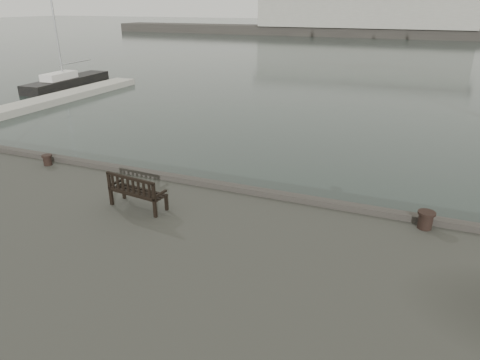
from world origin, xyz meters
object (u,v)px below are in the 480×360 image
object	(u,v)px
bollard_left	(47,160)
bollard_right	(426,220)
yacht_b	(68,84)
bench	(138,198)

from	to	relation	value
bollard_left	bollard_right	distance (m)	12.80
yacht_b	bench	bearing A→B (deg)	-46.44
bench	bollard_left	xyz separation A→B (m)	(-5.13, 1.70, -0.13)
bench	bollard_right	world-z (taller)	bench
bollard_left	bollard_right	world-z (taller)	bollard_right
bollard_left	yacht_b	xyz separation A→B (m)	(-17.25, 19.28, -1.50)
bollard_left	bollard_right	xyz separation A→B (m)	(12.80, 0.15, 0.05)
bollard_right	bench	bearing A→B (deg)	-166.41
bollard_left	yacht_b	size ratio (longest dim) A/B	0.03
bench	bollard_right	xyz separation A→B (m)	(7.67, 1.85, -0.08)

